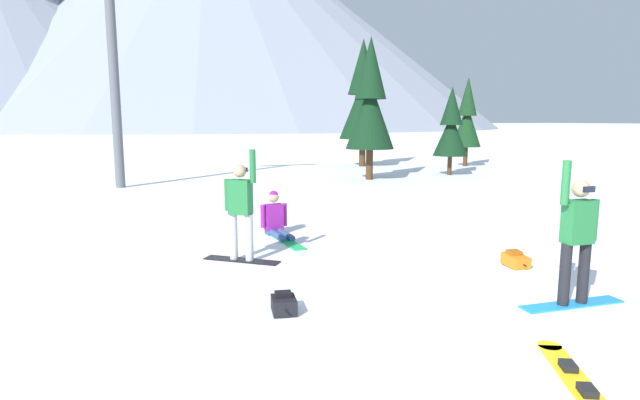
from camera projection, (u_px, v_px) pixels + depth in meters
ground_plane at (479, 328)px, 6.39m from camera, size 800.00×800.00×0.00m
snowboarder_foreground at (577, 238)px, 7.04m from camera, size 1.60×0.39×2.05m
snowboarder_midground at (241, 208)px, 9.31m from camera, size 1.31×1.13×2.07m
snowboarder_background at (276, 220)px, 11.49m from camera, size 0.63×1.81×1.01m
loose_snowboard_far_spare at (577, 381)px, 5.06m from camera, size 1.09×1.81×0.09m
backpack_black at (284, 304)px, 6.91m from camera, size 0.39×0.54×0.27m
backpack_orange at (516, 260)px, 9.06m from camera, size 0.36×0.54×0.29m
pine_tree_tall at (451, 127)px, 24.06m from camera, size 1.62×1.62×4.16m
pine_tree_leaning at (467, 118)px, 28.70m from camera, size 1.62×1.62×4.99m
pine_tree_young at (363, 98)px, 28.43m from camera, size 2.62×2.62×7.05m
pine_tree_short at (370, 103)px, 21.98m from camera, size 2.10×2.10×6.13m
ski_lift_tower at (112, 40)px, 18.96m from camera, size 3.26×0.36×9.65m
peak_north_spur at (211, 10)px, 187.80m from camera, size 205.46×205.46×81.87m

